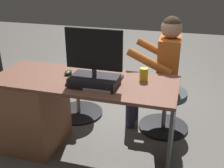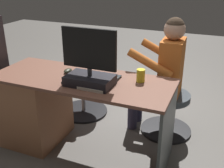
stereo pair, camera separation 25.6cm
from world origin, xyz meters
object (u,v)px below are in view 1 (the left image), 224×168
monitor (94,70)px  computer_mouse (68,72)px  desk (43,108)px  keyboard (98,76)px  tv_remote (69,82)px  person (161,66)px  teddy_bear (77,66)px  visitor_chair (165,107)px  office_chair_teddy (78,95)px  cup (144,74)px

monitor → computer_mouse: size_ratio=4.74×
desk → keyboard: bearing=-171.2°
tv_remote → person: size_ratio=0.13×
tv_remote → teddy_bear: teddy_bear is taller
teddy_bear → visitor_chair: bearing=177.6°
computer_mouse → teddy_bear: size_ratio=0.26×
desk → teddy_bear: (-0.07, -0.65, 0.20)m
monitor → keyboard: (0.03, -0.17, -0.12)m
visitor_chair → keyboard: bearing=44.3°
desk → person: person is taller
monitor → computer_mouse: 0.36m
computer_mouse → office_chair_teddy: computer_mouse is taller
monitor → tv_remote: monitor is taller
visitor_chair → desk: bearing=30.0°
cup → visitor_chair: (-0.16, -0.49, -0.53)m
cup → office_chair_teddy: size_ratio=0.19×
person → desk: bearing=31.8°
desk → cup: size_ratio=14.69×
visitor_chair → person: bearing=-1.6°
computer_mouse → tv_remote: (-0.09, 0.17, -0.01)m
desk → tv_remote: 0.49m
office_chair_teddy → desk: bearing=83.6°
office_chair_teddy → cup: bearing=148.1°
computer_mouse → cup: size_ratio=0.90×
visitor_chair → office_chair_teddy: bearing=-1.6°
keyboard → office_chair_teddy: keyboard is taller
office_chair_teddy → visitor_chair: 0.99m
cup → tv_remote: 0.61m
desk → tv_remote: size_ratio=10.43×
tv_remote → keyboard: bearing=-150.7°
keyboard → computer_mouse: size_ratio=4.38×
keyboard → desk: bearing=8.8°
cup → tv_remote: size_ratio=0.71×
tv_remote → person: bearing=-146.7°
keyboard → cup: size_ratio=3.94×
cup → office_chair_teddy: bearing=-31.9°
teddy_bear → tv_remote: bearing=109.1°
teddy_bear → desk: bearing=83.7°
monitor → keyboard: size_ratio=1.08×
computer_mouse → tv_remote: size_ratio=0.64×
office_chair_teddy → computer_mouse: bearing=106.9°
monitor → visitor_chair: size_ratio=0.87×
tv_remote → visitor_chair: 1.12m
teddy_bear → visitor_chair: teddy_bear is taller
tv_remote → teddy_bear: size_ratio=0.41×
computer_mouse → teddy_bear: 0.62m
monitor → visitor_chair: monitor is taller
desk → visitor_chair: desk is taller
office_chair_teddy → keyboard: bearing=128.4°
cup → computer_mouse: bearing=4.4°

